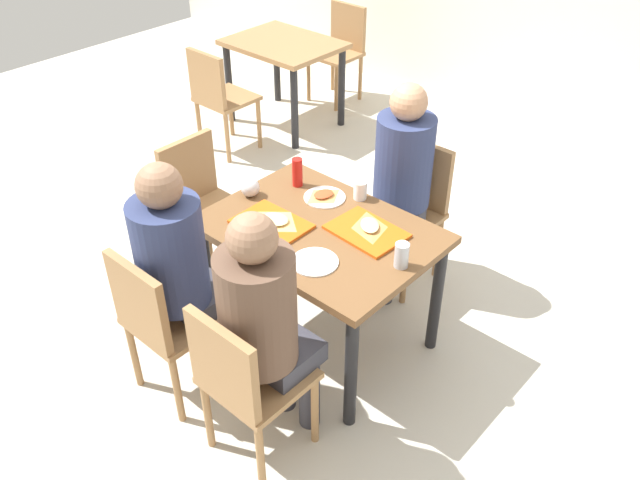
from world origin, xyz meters
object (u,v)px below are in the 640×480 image
at_px(tray_red_far, 367,231).
at_px(paper_plate_center, 325,197).
at_px(chair_left_end, 201,199).
at_px(person_in_brown_jacket, 265,317).
at_px(background_chair_far, 341,46).
at_px(person_in_red, 179,262).
at_px(tray_red_near, 271,224).
at_px(foil_bundle, 250,187).
at_px(person_far_side, 399,175).
at_px(plastic_cup_a, 360,190).
at_px(condiment_bottle, 297,172).
at_px(chair_far_side, 410,203).
at_px(pizza_slice_a, 276,220).
at_px(background_table, 284,56).
at_px(pizza_slice_b, 370,226).
at_px(pizza_slice_c, 324,195).
at_px(background_chair_near, 218,94).
at_px(paper_plate_near_edge, 315,262).
at_px(chair_near_right, 243,378).
at_px(main_table, 320,244).
at_px(chair_near_left, 161,318).
at_px(soda_can, 402,255).
at_px(plastic_cup_b, 274,254).

distance_m(tray_red_far, paper_plate_center, 0.38).
xyz_separation_m(chair_left_end, person_in_brown_jacket, (1.22, -0.65, 0.25)).
bearing_deg(background_chair_far, person_in_red, -61.31).
distance_m(person_in_brown_jacket, tray_red_near, 0.69).
bearing_deg(foil_bundle, person_far_side, 54.66).
height_order(plastic_cup_a, condiment_bottle, condiment_bottle).
relative_size(person_in_brown_jacket, paper_plate_center, 5.73).
relative_size(chair_far_side, pizza_slice_a, 4.19).
bearing_deg(background_table, pizza_slice_b, -36.80).
relative_size(pizza_slice_b, pizza_slice_c, 1.31).
relative_size(paper_plate_center, background_chair_near, 0.26).
distance_m(paper_plate_near_edge, background_table, 2.99).
bearing_deg(background_table, tray_red_far, -37.19).
height_order(tray_red_far, paper_plate_near_edge, tray_red_far).
bearing_deg(pizza_slice_c, chair_far_side, 73.07).
bearing_deg(chair_near_right, foil_bundle, 134.43).
distance_m(paper_plate_center, paper_plate_near_edge, 0.56).
bearing_deg(pizza_slice_b, person_in_brown_jacket, -83.80).
height_order(chair_left_end, pizza_slice_a, chair_left_end).
xyz_separation_m(chair_near_right, chair_far_side, (-0.28, 1.58, 0.00)).
distance_m(chair_near_right, background_table, 3.47).
bearing_deg(pizza_slice_c, paper_plate_center, 21.94).
xyz_separation_m(tray_red_near, plastic_cup_a, (0.17, 0.49, 0.04)).
xyz_separation_m(paper_plate_center, foil_bundle, (-0.31, -0.24, 0.05)).
bearing_deg(pizza_slice_a, tray_red_far, 32.64).
relative_size(chair_left_end, background_table, 0.94).
distance_m(main_table, plastic_cup_a, 0.38).
relative_size(person_in_brown_jacket, pizza_slice_c, 7.13).
distance_m(person_far_side, pizza_slice_b, 0.54).
bearing_deg(tray_red_far, background_chair_near, 156.83).
bearing_deg(tray_red_near, background_chair_near, 146.44).
bearing_deg(chair_left_end, condiment_bottle, 21.04).
bearing_deg(main_table, background_chair_near, 152.11).
xyz_separation_m(chair_near_left, condiment_bottle, (-0.08, 1.01, 0.31)).
xyz_separation_m(chair_far_side, person_in_red, (-0.28, -1.44, 0.25)).
distance_m(chair_left_end, pizza_slice_c, 0.84).
bearing_deg(condiment_bottle, person_in_brown_jacket, -53.63).
distance_m(person_in_red, foil_bundle, 0.66).
relative_size(chair_near_left, background_chair_near, 1.00).
relative_size(chair_near_left, person_in_brown_jacket, 0.67).
height_order(person_far_side, soda_can, person_far_side).
relative_size(person_far_side, background_chair_near, 1.48).
xyz_separation_m(background_table, background_chair_near, (-0.00, -0.73, -0.10)).
height_order(pizza_slice_c, plastic_cup_b, plastic_cup_b).
bearing_deg(background_chair_far, soda_can, -45.24).
bearing_deg(foil_bundle, pizza_slice_b, 14.10).
bearing_deg(pizza_slice_b, condiment_bottle, 172.26).
relative_size(paper_plate_center, pizza_slice_c, 1.24).
bearing_deg(chair_left_end, pizza_slice_c, 16.00).
bearing_deg(condiment_bottle, tray_red_far, -10.28).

